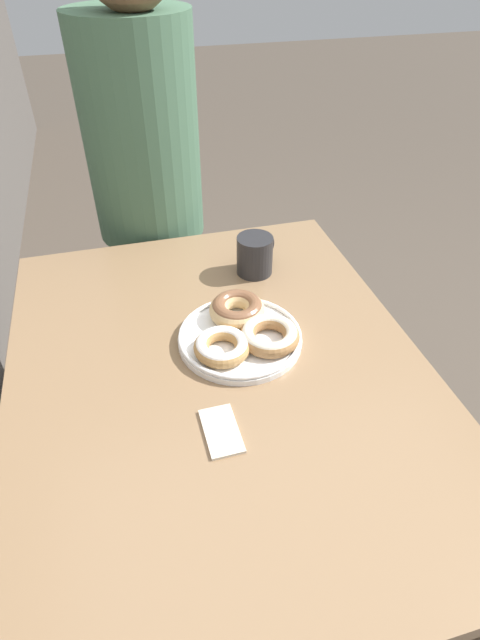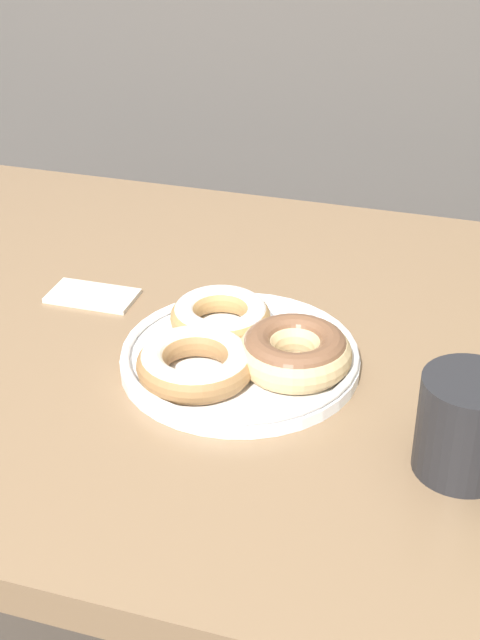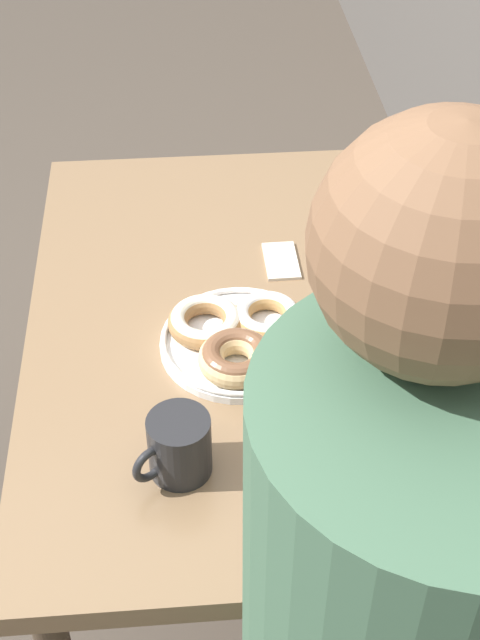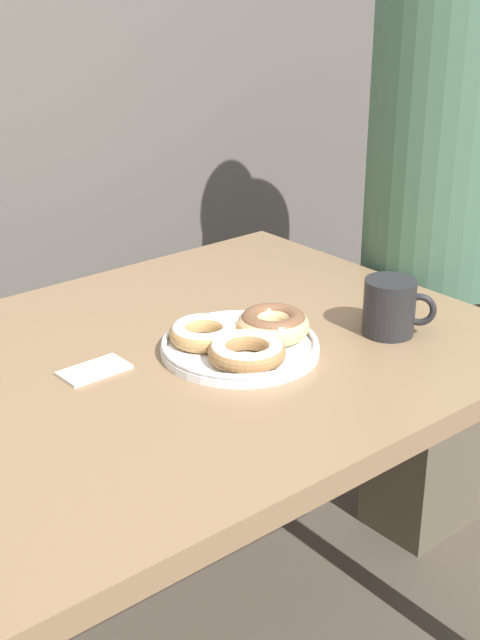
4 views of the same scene
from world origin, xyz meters
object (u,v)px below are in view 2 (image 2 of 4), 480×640
donut_plate (241,349)px  coffee_mug (467,426)px  dining_table (199,382)px  napkin (93,296)px

donut_plate → coffee_mug: bearing=-22.2°
dining_table → napkin: size_ratio=9.83×
dining_table → donut_plate: donut_plate is taller
donut_plate → coffee_mug: (0.25, -0.10, 0.02)m
donut_plate → coffee_mug: 0.27m
napkin → dining_table: bearing=-12.3°
coffee_mug → napkin: bearing=157.0°
dining_table → coffee_mug: size_ratio=9.56×
dining_table → napkin: napkin is taller
napkin → coffee_mug: bearing=-23.0°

